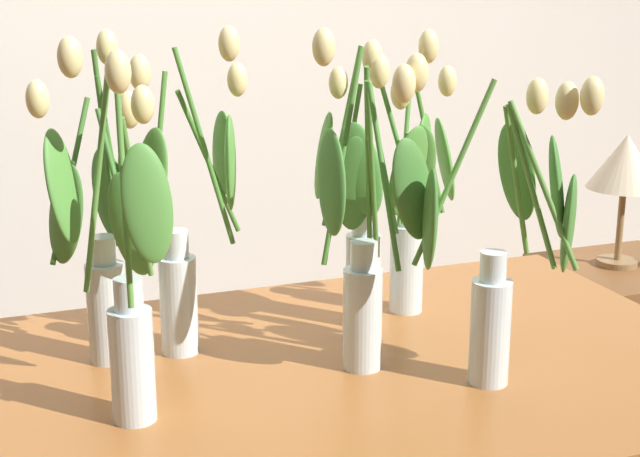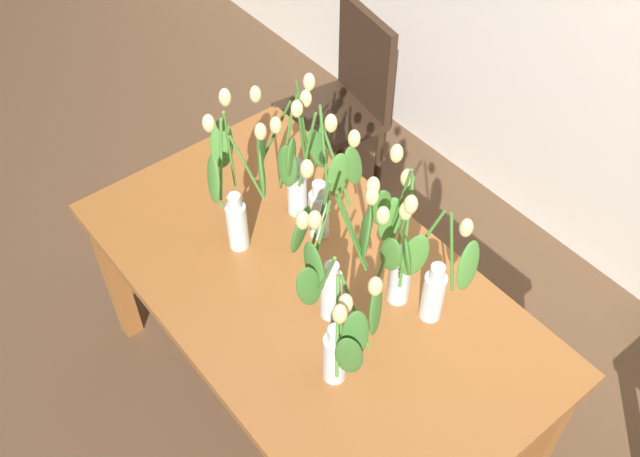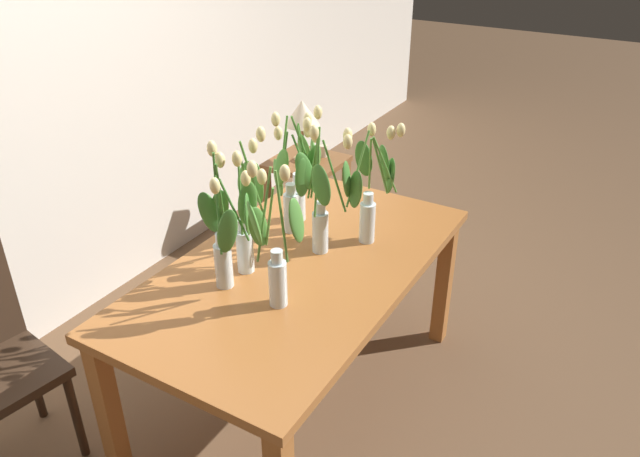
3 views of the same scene
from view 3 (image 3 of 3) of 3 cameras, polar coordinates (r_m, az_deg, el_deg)
ground_plane at (r=2.99m, az=-1.74°, el=-15.31°), size 18.00×18.00×0.00m
room_wall_rear at (r=3.27m, az=-25.18°, el=13.28°), size 9.00×0.10×2.70m
dining_table at (r=2.58m, az=-1.96°, el=-4.96°), size 1.60×0.90×0.74m
tulip_vase_0 at (r=2.41m, az=-6.74°, el=0.74°), size 0.23×0.22×0.58m
tulip_vase_1 at (r=2.18m, az=-4.25°, el=-2.33°), size 0.19×0.22×0.58m
tulip_vase_2 at (r=2.51m, az=-0.04°, el=2.64°), size 0.19×0.27×0.59m
tulip_vase_3 at (r=2.65m, az=-2.42°, el=4.00°), size 0.24×0.19×0.57m
tulip_vase_4 at (r=2.61m, az=4.73°, el=3.32°), size 0.29×0.21×0.55m
tulip_vase_5 at (r=2.31m, az=-8.83°, el=-0.65°), size 0.21×0.25×0.58m
tulip_vase_6 at (r=2.79m, az=-1.74°, el=4.09°), size 0.20×0.21×0.50m
side_table at (r=4.04m, az=-1.21°, el=4.81°), size 0.44×0.44×0.55m
table_lamp at (r=3.89m, az=-1.67°, el=10.49°), size 0.22×0.22×0.40m
pillar_candle at (r=4.04m, az=0.31°, el=7.19°), size 0.06×0.06×0.07m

